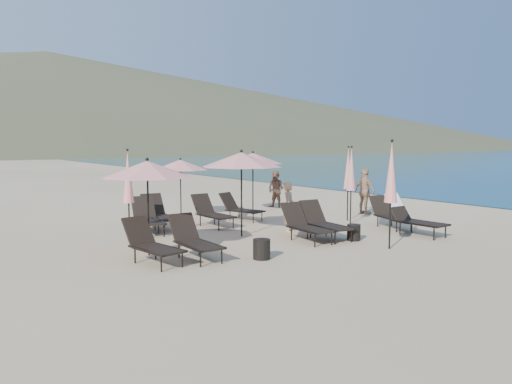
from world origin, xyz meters
TOP-DOWN VIEW (x-y plane):
  - ground at (0.00, 0.00)m, footprint 800.00×800.00m
  - volcanic_headland at (71.37, 302.62)m, footprint 690.00×690.00m
  - lounger_0 at (-5.56, 0.53)m, footprint 0.91×1.81m
  - lounger_1 at (-4.54, 0.39)m, footprint 0.68×1.73m
  - lounger_2 at (-1.02, 0.49)m, footprint 0.82×1.81m
  - lounger_3 at (-0.31, 0.48)m, footprint 0.85×1.85m
  - lounger_4 at (2.22, -0.56)m, footprint 0.76×1.91m
  - lounger_5 at (2.66, 0.62)m, footprint 1.10×1.80m
  - lounger_6 at (-4.11, 4.18)m, footprint 1.03×1.93m
  - lounger_7 at (-3.53, 4.68)m, footprint 0.88×1.90m
  - lounger_8 at (-1.91, 4.12)m, footprint 0.75×1.79m
  - lounger_9 at (-0.44, 4.67)m, footprint 1.11×1.75m
  - umbrella_open_0 at (-5.29, 1.31)m, footprint 2.21×2.21m
  - umbrella_open_1 at (-2.08, 2.09)m, footprint 2.35×2.35m
  - umbrella_open_2 at (-1.93, 6.31)m, footprint 2.03×2.03m
  - umbrella_open_3 at (0.72, 5.55)m, footprint 2.24×2.24m
  - umbrella_closed_0 at (0.08, -1.55)m, footprint 0.33×0.33m
  - umbrella_closed_1 at (2.61, 2.44)m, footprint 0.31×0.31m
  - umbrella_closed_2 at (-5.10, 3.08)m, footprint 0.30×0.30m
  - umbrella_closed_3 at (2.22, 1.91)m, footprint 0.31×0.31m
  - side_table_0 at (-3.28, -0.57)m, footprint 0.41×0.41m
  - side_table_1 at (0.14, -0.24)m, footprint 0.37×0.37m
  - beachgoer_a at (-0.46, 1.91)m, footprint 0.65×0.66m
  - beachgoer_b at (2.58, 6.55)m, footprint 0.79×0.90m
  - beachgoer_c at (4.25, 3.15)m, footprint 0.49×1.06m

SIDE VIEW (x-z plane):
  - ground at x=0.00m, z-range 0.00..0.00m
  - side_table_1 at x=0.14m, z-range 0.00..0.45m
  - side_table_0 at x=-3.28m, z-range 0.00..0.48m
  - lounger_9 at x=-0.44m, z-range -0.03..0.91m
  - lounger_5 at x=2.66m, z-range -0.03..0.94m
  - lounger_0 at x=-5.56m, z-range -0.03..0.96m
  - lounger_1 at x=-4.54m, z-range -0.03..0.96m
  - lounger_2 at x=-1.02m, z-range -0.03..0.98m
  - lounger_8 at x=-1.91m, z-range -0.03..0.98m
  - lounger_3 at x=-0.31m, z-range -0.03..1.00m
  - lounger_6 at x=-4.11m, z-range -0.03..1.02m
  - lounger_7 at x=-3.53m, z-range -0.03..1.03m
  - lounger_4 at x=2.22m, z-range -0.03..1.15m
  - beachgoer_a at x=-0.46m, z-range 0.00..1.53m
  - beachgoer_b at x=2.58m, z-range 0.00..1.56m
  - beachgoer_c at x=4.25m, z-range 0.00..1.76m
  - umbrella_closed_2 at x=-5.10m, z-range 0.50..3.07m
  - umbrella_closed_1 at x=2.61m, z-range 0.51..3.13m
  - umbrella_closed_3 at x=2.22m, z-range 0.51..3.13m
  - umbrella_open_2 at x=-1.93m, z-range 0.84..3.02m
  - umbrella_closed_0 at x=0.08m, z-range 0.55..3.37m
  - umbrella_open_0 at x=-5.29m, z-range 0.91..3.28m
  - umbrella_open_3 at x=0.72m, z-range 0.93..3.34m
  - umbrella_open_1 at x=-2.08m, z-range 0.97..3.50m
  - volcanic_headland at x=71.37m, z-range -1.01..53.99m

